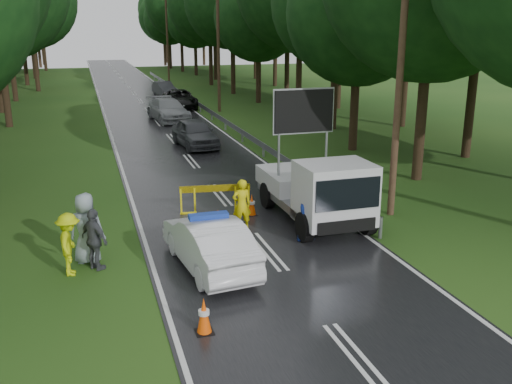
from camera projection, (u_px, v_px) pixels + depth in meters
name	position (u px, v px, depth m)	size (l,w,h in m)	color
ground	(267.00, 251.00, 16.72)	(160.00, 160.00, 0.00)	#1C4513
road	(148.00, 111.00, 44.27)	(7.00, 140.00, 0.02)	black
guardrail	(196.00, 102.00, 44.84)	(0.12, 60.06, 0.70)	gray
utility_pole_near	(401.00, 67.00, 18.58)	(1.40, 0.24, 10.00)	#41291E
utility_pole_mid	(218.00, 44.00, 42.46)	(1.40, 0.24, 10.00)	#41291E
utility_pole_far	(167.00, 37.00, 66.34)	(1.40, 0.24, 10.00)	#41291E
police_sedan	(209.00, 243.00, 15.41)	(1.99, 4.43, 1.55)	white
work_truck	(318.00, 189.00, 18.86)	(2.48, 5.41, 4.29)	gray
barrier	(215.00, 192.00, 19.93)	(2.46, 0.37, 1.02)	#FFE90D
officer	(242.00, 205.00, 18.26)	(0.62, 0.41, 1.69)	yellow
civilian	(309.00, 216.00, 17.37)	(0.77, 0.60, 1.58)	navy
bystander_left	(69.00, 244.00, 14.96)	(1.10, 0.63, 1.70)	#C4DB0B
bystander_mid	(95.00, 240.00, 15.26)	(1.01, 0.42, 1.72)	#43454B
bystander_right	(86.00, 228.00, 15.67)	(0.98, 0.64, 2.01)	#83939D
queue_car_first	(195.00, 133.00, 30.94)	(1.77, 4.40, 1.50)	#46484E
queue_car_second	(168.00, 110.00, 39.45)	(2.11, 5.19, 1.51)	#A0A2A8
queue_car_third	(180.00, 99.00, 45.47)	(2.39, 5.19, 1.44)	black
queue_car_fourth	(164.00, 89.00, 53.60)	(1.39, 3.99, 1.31)	#393A40
cone_near_left	(204.00, 316.00, 12.18)	(0.39, 0.39, 0.83)	black
cone_center	(218.00, 221.00, 18.17)	(0.36, 0.36, 0.77)	black
cone_far	(252.00, 205.00, 19.79)	(0.36, 0.36, 0.77)	black
cone_left_mid	(194.00, 238.00, 16.77)	(0.35, 0.35, 0.74)	black
cone_right	(291.00, 192.00, 21.42)	(0.34, 0.34, 0.72)	black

